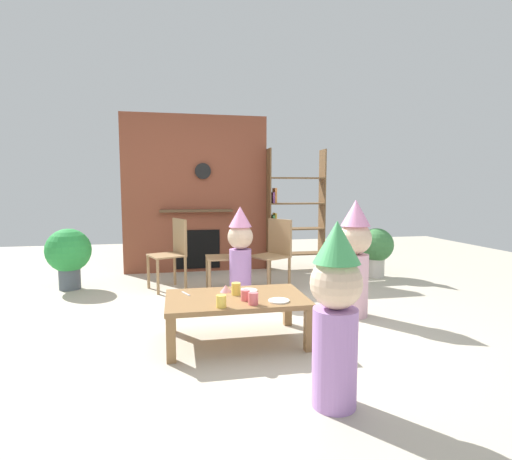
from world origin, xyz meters
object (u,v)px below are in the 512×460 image
(paper_cup_center, at_px, (245,295))
(child_by_the_chairs, at_px, (240,250))
(dining_chair_middle, at_px, (230,251))
(potted_plant_tall, at_px, (377,248))
(paper_plate_front, at_px, (248,291))
(paper_cup_far_left, at_px, (221,301))
(dining_chair_left, at_px, (173,249))
(coffee_table, at_px, (236,303))
(paper_plate_rear, at_px, (279,301))
(bookshelf, at_px, (293,214))
(potted_plant_short, at_px, (69,253))
(paper_cup_near_left, at_px, (253,299))
(child_with_cone_hat, at_px, (336,310))
(dining_chair_right, at_px, (274,250))
(paper_cup_near_right, at_px, (236,289))
(birthday_cake_slice, at_px, (226,288))
(child_in_pink, at_px, (355,255))

(paper_cup_center, distance_m, child_by_the_chairs, 1.49)
(dining_chair_middle, bearing_deg, potted_plant_tall, -168.87)
(paper_plate_front, bearing_deg, paper_cup_center, -104.74)
(paper_cup_center, relative_size, paper_cup_far_left, 0.90)
(paper_cup_center, distance_m, dining_chair_left, 2.15)
(coffee_table, xyz_separation_m, child_by_the_chairs, (0.25, 1.35, 0.24))
(child_by_the_chairs, bearing_deg, paper_plate_rear, 12.89)
(bookshelf, relative_size, potted_plant_short, 2.43)
(paper_cup_near_left, relative_size, child_with_cone_hat, 0.09)
(dining_chair_left, bearing_deg, child_with_cone_hat, 85.42)
(dining_chair_right, relative_size, potted_plant_short, 1.15)
(coffee_table, height_order, child_with_cone_hat, child_with_cone_hat)
(paper_cup_center, height_order, potted_plant_short, potted_plant_short)
(paper_plate_rear, height_order, potted_plant_short, potted_plant_short)
(paper_cup_center, bearing_deg, paper_cup_near_right, 104.45)
(bookshelf, xyz_separation_m, paper_plate_front, (-1.20, -2.69, -0.49))
(coffee_table, relative_size, paper_plate_rear, 6.85)
(coffee_table, distance_m, paper_cup_center, 0.17)
(paper_cup_center, bearing_deg, paper_plate_front, 75.26)
(paper_plate_rear, height_order, child_with_cone_hat, child_with_cone_hat)
(paper_cup_near_left, distance_m, dining_chair_middle, 1.88)
(bookshelf, relative_size, coffee_table, 1.64)
(paper_cup_near_left, distance_m, paper_cup_near_right, 0.32)
(child_by_the_chairs, xyz_separation_m, potted_plant_short, (-2.09, 0.82, -0.10))
(paper_cup_near_left, bearing_deg, paper_cup_center, 108.16)
(birthday_cake_slice, xyz_separation_m, dining_chair_left, (-0.46, 1.77, 0.09))
(coffee_table, bearing_deg, paper_cup_far_left, -119.17)
(bookshelf, distance_m, coffee_table, 3.18)
(paper_cup_far_left, relative_size, paper_plate_front, 0.59)
(coffee_table, distance_m, dining_chair_middle, 1.64)
(dining_chair_right, height_order, potted_plant_tall, dining_chair_right)
(paper_plate_rear, distance_m, potted_plant_tall, 3.07)
(paper_plate_front, xyz_separation_m, child_by_the_chairs, (0.12, 1.19, 0.18))
(potted_plant_short, bearing_deg, coffee_table, -49.67)
(dining_chair_middle, bearing_deg, birthday_cake_slice, 80.50)
(coffee_table, bearing_deg, paper_cup_near_left, -69.17)
(child_with_cone_hat, bearing_deg, dining_chair_left, -3.47)
(bookshelf, relative_size, paper_plate_front, 11.82)
(paper_cup_near_left, height_order, paper_plate_front, paper_cup_near_left)
(bookshelf, relative_size, dining_chair_right, 2.11)
(paper_plate_rear, distance_m, potted_plant_short, 3.20)
(paper_cup_near_right, xyz_separation_m, dining_chair_middle, (0.16, 1.56, 0.07))
(paper_cup_near_left, bearing_deg, child_in_pink, 30.92)
(coffee_table, relative_size, child_in_pink, 0.99)
(paper_plate_front, bearing_deg, child_in_pink, 14.50)
(dining_chair_middle, bearing_deg, potted_plant_short, -15.52)
(child_with_cone_hat, distance_m, dining_chair_middle, 2.74)
(child_with_cone_hat, relative_size, dining_chair_right, 1.23)
(paper_plate_front, distance_m, paper_plate_rear, 0.41)
(paper_plate_rear, height_order, child_in_pink, child_in_pink)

